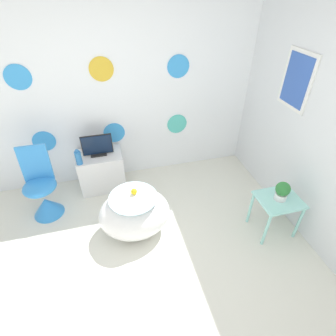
{
  "coord_description": "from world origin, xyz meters",
  "views": [
    {
      "loc": [
        -0.07,
        -1.17,
        2.46
      ],
      "look_at": [
        0.49,
        0.99,
        0.78
      ],
      "focal_mm": 28.0,
      "sensor_mm": 36.0,
      "label": 1
    }
  ],
  "objects": [
    {
      "name": "bathtub",
      "position": [
        0.09,
        0.92,
        0.27
      ],
      "size": [
        0.8,
        0.65,
        0.53
      ],
      "color": "white",
      "rests_on": "ground_plane"
    },
    {
      "name": "side_table",
      "position": [
        1.62,
        0.53,
        0.4
      ],
      "size": [
        0.46,
        0.39,
        0.49
      ],
      "color": "#99E0D8",
      "rests_on": "ground_plane"
    },
    {
      "name": "potted_plant_left",
      "position": [
        1.62,
        0.53,
        0.6
      ],
      "size": [
        0.15,
        0.15,
        0.22
      ],
      "color": "white",
      "rests_on": "side_table"
    },
    {
      "name": "wall_right",
      "position": [
        1.96,
        1.04,
        1.3
      ],
      "size": [
        0.06,
        3.07,
        2.6
      ],
      "color": "silver",
      "rests_on": "ground_plane"
    },
    {
      "name": "tv_cabinet",
      "position": [
        -0.23,
        1.83,
        0.27
      ],
      "size": [
        0.59,
        0.41,
        0.53
      ],
      "color": "silver",
      "rests_on": "ground_plane"
    },
    {
      "name": "wall_back_dotted",
      "position": [
        -0.0,
        2.09,
        1.3
      ],
      "size": [
        4.87,
        0.05,
        2.6
      ],
      "color": "white",
      "rests_on": "ground_plane"
    },
    {
      "name": "ground_plane",
      "position": [
        0.0,
        0.0,
        0.0
      ],
      "size": [
        12.0,
        12.0,
        0.0
      ],
      "primitive_type": "plane",
      "color": "silver"
    },
    {
      "name": "tv",
      "position": [
        -0.23,
        1.83,
        0.66
      ],
      "size": [
        0.39,
        0.12,
        0.29
      ],
      "color": "black",
      "rests_on": "tv_cabinet"
    },
    {
      "name": "chair",
      "position": [
        -0.94,
        1.48,
        0.28
      ],
      "size": [
        0.38,
        0.39,
        0.9
      ],
      "color": "#338CE0",
      "rests_on": "ground_plane"
    },
    {
      "name": "rubber_duck",
      "position": [
        0.11,
        0.95,
        0.57
      ],
      "size": [
        0.07,
        0.07,
        0.08
      ],
      "color": "yellow",
      "rests_on": "bathtub"
    },
    {
      "name": "vase",
      "position": [
        -0.47,
        1.68,
        0.63
      ],
      "size": [
        0.08,
        0.08,
        0.2
      ],
      "color": "#2D72B7",
      "rests_on": "tv_cabinet"
    }
  ]
}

